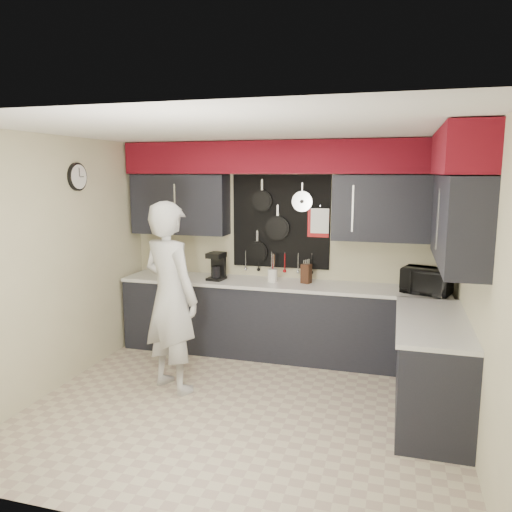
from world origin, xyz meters
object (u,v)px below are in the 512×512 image
(person, at_px, (170,297))
(utensil_crock, at_px, (273,275))
(microwave, at_px, (427,281))
(knife_block, at_px, (306,274))
(coffee_maker, at_px, (217,265))

(person, bearing_deg, utensil_crock, -95.85)
(microwave, distance_m, utensil_crock, 1.77)
(knife_block, height_order, coffee_maker, coffee_maker)
(person, bearing_deg, knife_block, -107.21)
(microwave, relative_size, knife_block, 2.19)
(coffee_maker, bearing_deg, person, -86.33)
(person, bearing_deg, microwave, -130.62)
(knife_block, bearing_deg, person, -117.36)
(utensil_crock, distance_m, person, 1.46)
(microwave, relative_size, utensil_crock, 3.29)
(knife_block, xyz_separation_m, person, (-1.17, -1.27, -0.06))
(utensil_crock, relative_size, coffee_maker, 0.45)
(knife_block, relative_size, person, 0.12)
(knife_block, distance_m, utensil_crock, 0.41)
(utensil_crock, height_order, coffee_maker, coffee_maker)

